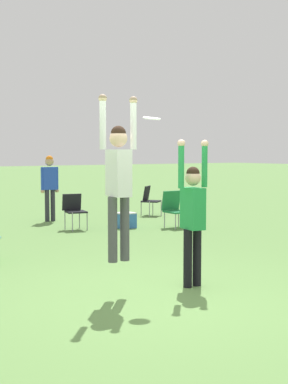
{
  "coord_description": "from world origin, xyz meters",
  "views": [
    {
      "loc": [
        -3.92,
        -5.4,
        1.85
      ],
      "look_at": [
        0.18,
        0.54,
        1.3
      ],
      "focal_mm": 50.0,
      "sensor_mm": 36.0,
      "label": 1
    }
  ],
  "objects_px": {
    "person_defending": "(193,210)",
    "cooler_box": "(125,220)",
    "camping_chair_4": "(174,207)",
    "camping_chair_0": "(74,208)",
    "frisbee": "(152,118)",
    "person_spectator_near": "(50,182)",
    "camping_chair_5": "(149,198)",
    "person_jumping": "(119,174)"
  },
  "relations": [
    {
      "from": "person_defending",
      "to": "cooler_box",
      "type": "bearing_deg",
      "value": 165.22
    },
    {
      "from": "camping_chair_0",
      "to": "camping_chair_4",
      "type": "bearing_deg",
      "value": 165.9
    },
    {
      "from": "frisbee",
      "to": "cooler_box",
      "type": "distance_m",
      "value": 6.2
    },
    {
      "from": "frisbee",
      "to": "camping_chair_5",
      "type": "bearing_deg",
      "value": 55.0
    },
    {
      "from": "camping_chair_0",
      "to": "person_spectator_near",
      "type": "relative_size",
      "value": 0.48
    },
    {
      "from": "camping_chair_5",
      "to": "person_spectator_near",
      "type": "distance_m",
      "value": 3.01
    },
    {
      "from": "person_spectator_near",
      "to": "camping_chair_0",
      "type": "bearing_deg",
      "value": -81.28
    },
    {
      "from": "camping_chair_0",
      "to": "cooler_box",
      "type": "distance_m",
      "value": 1.28
    },
    {
      "from": "camping_chair_0",
      "to": "cooler_box",
      "type": "height_order",
      "value": "camping_chair_0"
    },
    {
      "from": "frisbee",
      "to": "camping_chair_0",
      "type": "bearing_deg",
      "value": 72.94
    },
    {
      "from": "camping_chair_4",
      "to": "cooler_box",
      "type": "height_order",
      "value": "camping_chair_4"
    },
    {
      "from": "camping_chair_0",
      "to": "cooler_box",
      "type": "bearing_deg",
      "value": 169.55
    },
    {
      "from": "person_jumping",
      "to": "frisbee",
      "type": "height_order",
      "value": "person_jumping"
    },
    {
      "from": "person_jumping",
      "to": "camping_chair_0",
      "type": "bearing_deg",
      "value": -13.11
    },
    {
      "from": "camping_chair_0",
      "to": "camping_chair_5",
      "type": "relative_size",
      "value": 0.99
    },
    {
      "from": "person_defending",
      "to": "cooler_box",
      "type": "relative_size",
      "value": 4.78
    },
    {
      "from": "camping_chair_5",
      "to": "cooler_box",
      "type": "bearing_deg",
      "value": 3.52
    },
    {
      "from": "frisbee",
      "to": "cooler_box",
      "type": "bearing_deg",
      "value": 60.79
    },
    {
      "from": "frisbee",
      "to": "cooler_box",
      "type": "xyz_separation_m",
      "value": [
        2.85,
        5.1,
        -2.09
      ]
    },
    {
      "from": "person_defending",
      "to": "camping_chair_0",
      "type": "distance_m",
      "value": 5.89
    },
    {
      "from": "person_jumping",
      "to": "frisbee",
      "type": "relative_size",
      "value": 8.93
    },
    {
      "from": "person_jumping",
      "to": "camping_chair_4",
      "type": "relative_size",
      "value": 2.36
    },
    {
      "from": "person_spectator_near",
      "to": "camping_chair_5",
      "type": "bearing_deg",
      "value": 6.21
    },
    {
      "from": "person_defending",
      "to": "camping_chair_0",
      "type": "height_order",
      "value": "person_defending"
    },
    {
      "from": "frisbee",
      "to": "camping_chair_4",
      "type": "distance_m",
      "value": 6.2
    },
    {
      "from": "person_defending",
      "to": "cooler_box",
      "type": "distance_m",
      "value": 5.82
    },
    {
      "from": "person_jumping",
      "to": "person_spectator_near",
      "type": "bearing_deg",
      "value": -9.5
    },
    {
      "from": "camping_chair_5",
      "to": "camping_chair_4",
      "type": "bearing_deg",
      "value": 30.17
    },
    {
      "from": "camping_chair_0",
      "to": "frisbee",
      "type": "bearing_deg",
      "value": 85.06
    },
    {
      "from": "person_jumping",
      "to": "camping_chair_0",
      "type": "height_order",
      "value": "person_jumping"
    },
    {
      "from": "person_spectator_near",
      "to": "cooler_box",
      "type": "xyz_separation_m",
      "value": [
        0.98,
        -2.18,
        -0.86
      ]
    },
    {
      "from": "person_defending",
      "to": "camping_chair_0",
      "type": "bearing_deg",
      "value": 177.36
    },
    {
      "from": "person_jumping",
      "to": "camping_chair_0",
      "type": "xyz_separation_m",
      "value": [
        2.24,
        5.59,
        -1.05
      ]
    },
    {
      "from": "person_jumping",
      "to": "cooler_box",
      "type": "xyz_separation_m",
      "value": [
        3.38,
        5.12,
        -1.37
      ]
    },
    {
      "from": "person_jumping",
      "to": "camping_chair_5",
      "type": "bearing_deg",
      "value": -29.07
    },
    {
      "from": "person_defending",
      "to": "frisbee",
      "type": "bearing_deg",
      "value": -99.87
    },
    {
      "from": "person_jumping",
      "to": "camping_chair_4",
      "type": "xyz_separation_m",
      "value": [
        4.41,
        4.52,
        -1.06
      ]
    },
    {
      "from": "person_defending",
      "to": "camping_chair_4",
      "type": "bearing_deg",
      "value": 153.27
    },
    {
      "from": "frisbee",
      "to": "cooler_box",
      "type": "relative_size",
      "value": 0.56
    },
    {
      "from": "frisbee",
      "to": "camping_chair_0",
      "type": "distance_m",
      "value": 6.09
    },
    {
      "from": "camping_chair_0",
      "to": "camping_chair_4",
      "type": "relative_size",
      "value": 0.95
    },
    {
      "from": "frisbee",
      "to": "person_jumping",
      "type": "bearing_deg",
      "value": -177.79
    }
  ]
}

